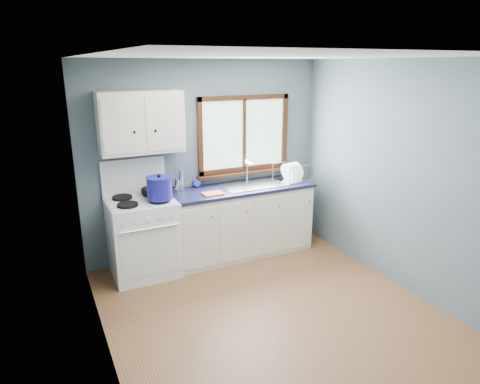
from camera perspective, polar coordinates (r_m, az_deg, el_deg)
name	(u,v)px	position (r m, az deg, el deg)	size (l,w,h in m)	color
floor	(274,316)	(4.53, 4.61, -16.10)	(3.20, 3.60, 0.02)	brown
ceiling	(281,55)	(3.80, 5.53, 17.72)	(3.20, 3.60, 0.02)	white
wall_back	(206,159)	(5.56, -4.59, 4.34)	(3.20, 0.02, 2.50)	slate
wall_front	(442,284)	(2.72, 25.33, -10.99)	(3.20, 0.02, 2.50)	slate
wall_left	(98,225)	(3.48, -18.43, -4.15)	(0.02, 3.60, 2.50)	slate
wall_right	(405,178)	(4.98, 21.14, 1.78)	(0.02, 3.60, 2.50)	slate
gas_range	(143,235)	(5.21, -12.81, -5.62)	(0.76, 0.69, 1.36)	white
base_cabinets	(241,224)	(5.66, 0.15, -4.26)	(1.85, 0.60, 0.88)	silver
countertop	(241,188)	(5.50, 0.16, 0.50)	(1.89, 0.64, 0.04)	black
sink	(254,190)	(5.59, 1.81, 0.33)	(0.84, 0.46, 0.44)	silver
window	(244,140)	(5.70, 0.55, 7.01)	(1.36, 0.10, 1.03)	#9EC6A8
upper_cabinets	(141,122)	(5.05, -13.07, 9.04)	(0.95, 0.35, 0.70)	silver
skillet	(153,190)	(5.21, -11.51, 0.22)	(0.42, 0.29, 0.05)	black
stockpot	(160,188)	(4.93, -10.68, 0.57)	(0.38, 0.38, 0.29)	navy
utensil_crock	(178,185)	(5.36, -8.22, 0.98)	(0.16, 0.16, 0.39)	silver
thermos	(181,180)	(5.32, -7.88, 1.57)	(0.07, 0.07, 0.28)	silver
soap_bottle	(197,178)	(5.46, -5.72, 1.91)	(0.10, 0.10, 0.26)	#2C3DAF
dish_towel	(213,194)	(5.19, -3.64, -0.22)	(0.24, 0.18, 0.02)	orange
dish_rack	(293,175)	(5.85, 7.03, 2.22)	(0.53, 0.44, 0.24)	silver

